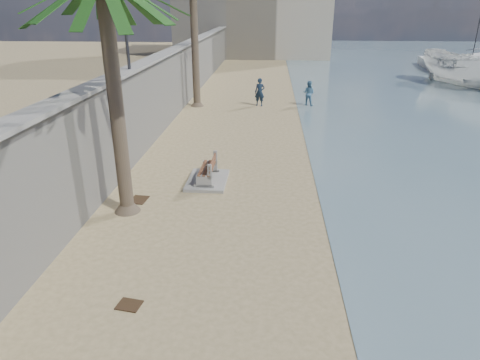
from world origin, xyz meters
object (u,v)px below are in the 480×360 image
object	(u,v)px
person_a	(260,90)
boat_cruiser	(465,67)
yacht_far	(438,65)
person_b	(309,92)
sailboat_west	(472,57)
bench_far	(207,172)

from	to	relation	value
person_a	boat_cruiser	world-z (taller)	boat_cruiser
boat_cruiser	yacht_far	size ratio (longest dim) A/B	0.44
person_a	boat_cruiser	size ratio (longest dim) A/B	0.53
person_b	boat_cruiser	size ratio (longest dim) A/B	0.46
person_a	boat_cruiser	xyz separation A→B (m)	(15.63, 8.36, 0.46)
yacht_far	person_b	bearing A→B (deg)	147.38
person_b	sailboat_west	distance (m)	32.16
boat_cruiser	sailboat_west	bearing A→B (deg)	42.32
yacht_far	bench_far	bearing A→B (deg)	154.80
person_b	yacht_far	distance (m)	22.34
person_a	person_b	xyz separation A→B (m)	(3.05, 0.37, -0.13)
person_a	sailboat_west	bearing A→B (deg)	59.02
sailboat_west	person_b	bearing A→B (deg)	-129.40
person_b	sailboat_west	size ratio (longest dim) A/B	0.15
boat_cruiser	sailboat_west	distance (m)	18.62
sailboat_west	person_a	bearing A→B (deg)	-132.94
person_b	yacht_far	world-z (taller)	person_b
bench_far	person_a	xyz separation A→B (m)	(1.52, 12.58, 0.61)
bench_far	person_b	size ratio (longest dim) A/B	1.20
person_b	bench_far	bearing A→B (deg)	95.22
bench_far	person_a	bearing A→B (deg)	83.11
bench_far	sailboat_west	world-z (taller)	sailboat_west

